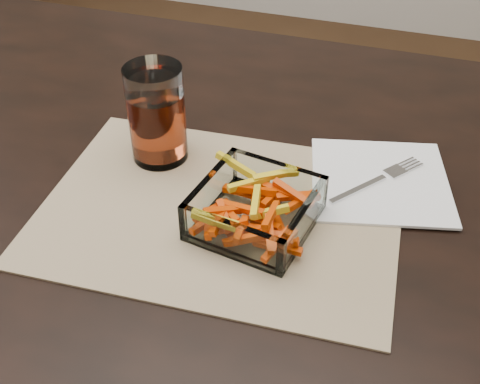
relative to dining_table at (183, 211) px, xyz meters
name	(u,v)px	position (x,y,z in m)	size (l,w,h in m)	color
dining_table	(183,211)	(0.00, 0.00, 0.00)	(1.60, 0.90, 0.75)	black
placemat	(220,210)	(0.09, -0.08, 0.09)	(0.45, 0.33, 0.00)	tan
glass_bowl	(255,211)	(0.14, -0.09, 0.11)	(0.15, 0.15, 0.05)	white
tumbler	(157,117)	(-0.03, 0.01, 0.15)	(0.08, 0.08, 0.14)	white
napkin	(380,181)	(0.27, 0.04, 0.09)	(0.18, 0.18, 0.00)	white
fork	(379,179)	(0.27, 0.04, 0.10)	(0.11, 0.13, 0.00)	silver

